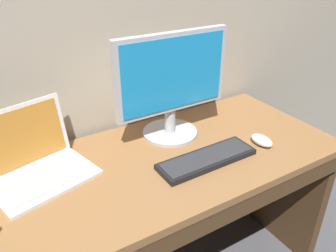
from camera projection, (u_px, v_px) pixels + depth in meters
desk at (155, 205)px, 1.41m from camera, size 1.56×0.66×0.72m
laptop_white at (36, 163)px, 1.21m from camera, size 0.40×0.34×0.25m
external_monitor at (172, 82)px, 1.38m from camera, size 0.51×0.24×0.46m
wired_keyboard at (207, 159)px, 1.31m from camera, size 0.41×0.13×0.02m
computer_mouse at (262, 140)px, 1.42m from camera, size 0.06×0.11×0.04m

